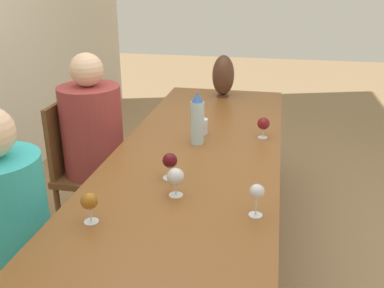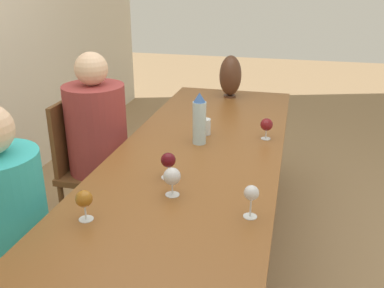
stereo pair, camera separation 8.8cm
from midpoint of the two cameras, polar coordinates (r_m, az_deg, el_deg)
ground_plane at (r=2.65m, az=1.29°, el=-16.90°), size 14.00×14.00×0.00m
dining_table at (r=2.29m, az=1.43°, el=-3.35°), size 2.86×0.90×0.75m
water_bottle at (r=2.40m, az=2.04°, el=3.32°), size 0.08×0.08×0.30m
water_tumbler at (r=2.57m, az=2.74°, el=2.32°), size 0.07×0.07×0.10m
vase at (r=3.35m, az=5.90°, el=9.02°), size 0.17×0.17×0.33m
wine_glass_0 at (r=1.85m, az=-1.46°, el=-4.39°), size 0.08×0.08×0.13m
wine_glass_1 at (r=2.01m, az=-1.93°, el=-2.26°), size 0.07×0.07×0.13m
wine_glass_2 at (r=1.72m, az=-12.76°, el=-7.23°), size 0.07×0.07×0.13m
wine_glass_3 at (r=2.53m, az=10.90°, el=2.51°), size 0.07×0.07×0.13m
wine_glass_4 at (r=1.71m, az=9.40°, el=-6.61°), size 0.06×0.06×0.14m
chair_far at (r=2.87m, az=-12.62°, el=-2.57°), size 0.44×0.44×0.92m
person_near at (r=2.06m, az=-22.16°, el=-10.01°), size 0.37×0.37×1.18m
person_far at (r=2.77m, az=-11.27°, el=0.10°), size 0.38×0.38×1.23m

